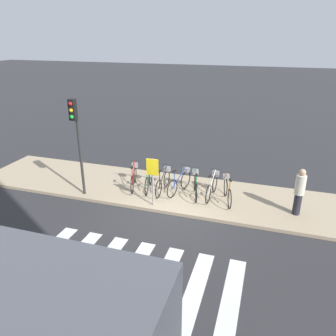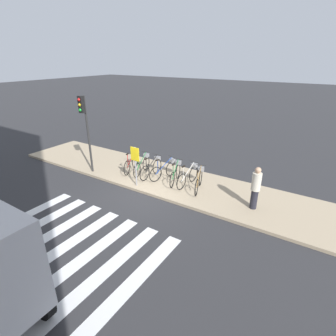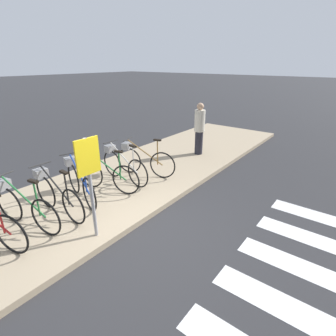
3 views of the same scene
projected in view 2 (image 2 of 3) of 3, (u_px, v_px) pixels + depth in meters
ground_plane at (144, 194)px, 11.30m from camera, size 120.00×120.00×0.00m
sidewalk at (165, 179)px, 12.55m from camera, size 17.21×3.30×0.12m
road_crosswalk at (7, 285)px, 6.78m from camera, size 5.85×8.00×0.01m
parked_bicycle_0 at (132, 162)px, 13.20m from camera, size 0.62×1.66×1.05m
parked_bicycle_1 at (142, 164)px, 12.91m from camera, size 0.51×1.70×1.05m
parked_bicycle_2 at (152, 167)px, 12.56m from camera, size 0.46×1.72×1.05m
parked_bicycle_3 at (165, 169)px, 12.35m from camera, size 0.61×1.66×1.05m
parked_bicycle_4 at (176, 173)px, 11.98m from camera, size 0.60×1.67×1.05m
parked_bicycle_5 at (189, 175)px, 11.71m from camera, size 0.46×1.72×1.05m
parked_bicycle_6 at (199, 180)px, 11.29m from camera, size 0.62×1.66×1.05m
pedestrian at (256, 187)px, 9.69m from camera, size 0.34×0.34×1.69m
traffic_light at (85, 119)px, 12.13m from camera, size 0.24×0.40×3.73m
sign_post at (135, 160)px, 11.31m from camera, size 0.44×0.07×1.80m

